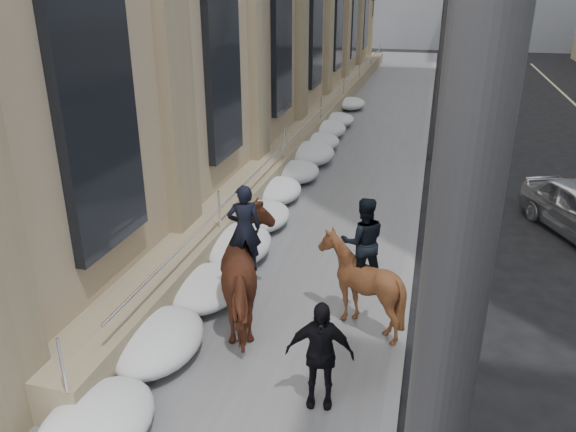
% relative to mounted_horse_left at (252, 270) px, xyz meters
% --- Properties ---
extents(ground, '(140.00, 140.00, 0.00)m').
position_rel_mounted_horse_left_xyz_m(ground, '(0.20, -1.51, -1.25)').
color(ground, black).
rests_on(ground, ground).
extents(sidewalk, '(5.00, 80.00, 0.12)m').
position_rel_mounted_horse_left_xyz_m(sidewalk, '(0.20, 8.49, -1.19)').
color(sidewalk, '#5B5B5D').
rests_on(sidewalk, ground).
extents(curb, '(0.24, 80.00, 0.12)m').
position_rel_mounted_horse_left_xyz_m(curb, '(2.82, 8.49, -1.19)').
color(curb, slate).
rests_on(curb, ground).
extents(streetlight_mid, '(1.71, 0.24, 8.00)m').
position_rel_mounted_horse_left_xyz_m(streetlight_mid, '(2.94, 12.49, 3.33)').
color(streetlight_mid, '#2D2D30').
rests_on(streetlight_mid, ground).
extents(streetlight_far, '(1.71, 0.24, 8.00)m').
position_rel_mounted_horse_left_xyz_m(streetlight_far, '(2.94, 32.49, 3.33)').
color(streetlight_far, '#2D2D30').
rests_on(streetlight_far, ground).
extents(traffic_signal, '(4.10, 0.22, 6.00)m').
position_rel_mounted_horse_left_xyz_m(traffic_signal, '(2.28, 20.49, 2.76)').
color(traffic_signal, '#2D2D30').
rests_on(traffic_signal, ground).
extents(snow_bank, '(1.70, 18.10, 0.76)m').
position_rel_mounted_horse_left_xyz_m(snow_bank, '(-1.22, 6.60, -0.78)').
color(snow_bank, white).
rests_on(snow_bank, sidewalk).
extents(mounted_horse_left, '(2.02, 2.79, 2.73)m').
position_rel_mounted_horse_left_xyz_m(mounted_horse_left, '(0.00, 0.00, 0.00)').
color(mounted_horse_left, '#512818').
rests_on(mounted_horse_left, sidewalk).
extents(mounted_horse_right, '(1.86, 1.98, 2.56)m').
position_rel_mounted_horse_left_xyz_m(mounted_horse_right, '(1.99, 0.46, -0.08)').
color(mounted_horse_right, '#4A2915').
rests_on(mounted_horse_right, sidewalk).
extents(pedestrian, '(1.10, 0.57, 1.79)m').
position_rel_mounted_horse_left_xyz_m(pedestrian, '(1.70, -1.91, -0.23)').
color(pedestrian, black).
rests_on(pedestrian, sidewalk).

